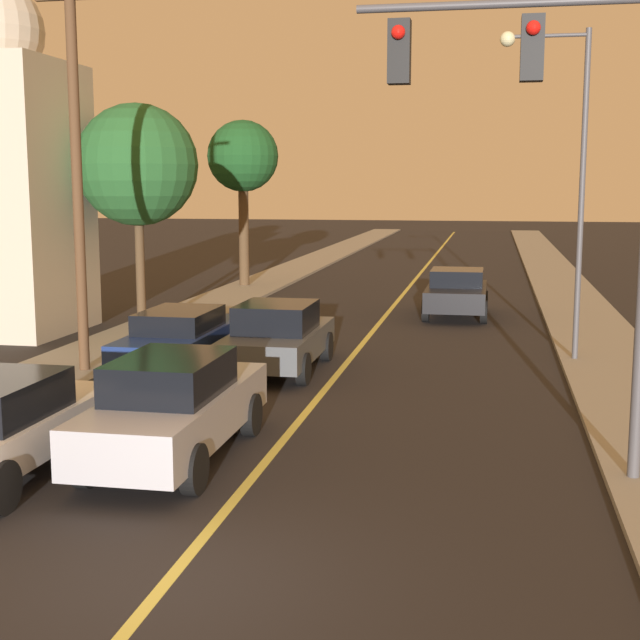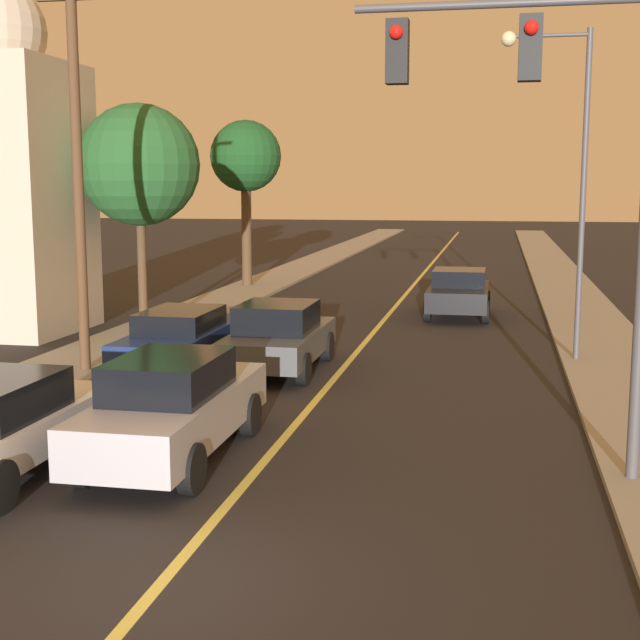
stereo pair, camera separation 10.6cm
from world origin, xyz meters
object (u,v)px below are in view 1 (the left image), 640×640
car_far_oncoming (457,292)px  streetlamp_right (563,152)px  car_outer_lane_front (1,425)px  utility_pole_left (77,168)px  traffic_signal_mast (558,135)px  tree_left_near (243,158)px  car_near_lane_second (278,336)px  tree_left_far (137,165)px  car_near_lane_front (175,407)px  car_outer_lane_second (182,338)px

car_far_oncoming → streetlamp_right: (2.72, -7.31, 4.29)m
car_outer_lane_front → utility_pole_left: (-2.04, 7.01, 3.92)m
traffic_signal_mast → tree_left_near: (-11.16, 23.16, 0.39)m
car_near_lane_second → traffic_signal_mast: traffic_signal_mast is taller
utility_pole_left → tree_left_far: size_ratio=1.34×
car_near_lane_front → car_outer_lane_second: bearing=108.7°
car_near_lane_front → tree_left_near: 24.37m
traffic_signal_mast → car_outer_lane_second: bearing=140.7°
car_near_lane_second → streetlamp_right: size_ratio=0.57×
tree_left_near → traffic_signal_mast: bearing=-64.3°
car_near_lane_front → tree_left_near: tree_left_near is taller
car_near_lane_front → streetlamp_right: (6.47, 9.26, 4.23)m
car_outer_lane_second → traffic_signal_mast: (8.00, -6.54, 4.27)m
car_outer_lane_front → utility_pole_left: utility_pole_left is taller
car_near_lane_front → utility_pole_left: (-4.31, 5.75, 3.84)m
car_near_lane_front → car_outer_lane_front: bearing=-150.8°
car_outer_lane_front → traffic_signal_mast: bearing=10.0°
car_near_lane_front → traffic_signal_mast: traffic_signal_mast is taller
car_outer_lane_front → traffic_signal_mast: 9.16m
tree_left_near → utility_pole_left: bearing=-86.4°
car_outer_lane_front → tree_left_near: 25.21m
car_near_lane_second → traffic_signal_mast: (5.73, -6.79, 4.21)m
streetlamp_right → car_near_lane_front: bearing=-125.0°
car_near_lane_front → streetlamp_right: bearing=55.0°
streetlamp_right → car_outer_lane_second: bearing=-163.6°
car_outer_lane_front → streetlamp_right: (8.74, 10.53, 4.31)m
traffic_signal_mast → streetlamp_right: 9.14m
car_outer_lane_front → car_far_oncoming: car_far_oncoming is taller
car_far_oncoming → tree_left_far: size_ratio=0.65×
tree_left_near → tree_left_far: (-0.16, -10.97, -0.52)m
car_near_lane_front → traffic_signal_mast: 7.09m
car_near_lane_front → tree_left_far: tree_left_far is taller
traffic_signal_mast → streetlamp_right: size_ratio=0.89×
car_outer_lane_second → streetlamp_right: (8.74, 2.57, 4.34)m
car_outer_lane_second → tree_left_far: size_ratio=0.78×
car_outer_lane_second → streetlamp_right: streetlamp_right is taller
tree_left_near → tree_left_far: bearing=-90.8°
streetlamp_right → tree_left_far: 12.45m
car_near_lane_second → tree_left_near: bearing=108.3°
car_far_oncoming → car_near_lane_second: bearing=68.7°
car_outer_lane_front → tree_left_far: bearing=103.7°
car_far_oncoming → streetlamp_right: 8.90m
car_near_lane_second → utility_pole_left: utility_pole_left is taller
car_far_oncoming → car_outer_lane_front: bearing=71.3°
traffic_signal_mast → car_outer_lane_front: bearing=-170.0°
streetlamp_right → tree_left_near: (-11.90, 14.05, 0.32)m
car_near_lane_second → tree_left_far: 8.78m
car_near_lane_second → utility_pole_left: bearing=-164.4°
car_near_lane_front → car_outer_lane_second: (-2.27, 6.69, -0.11)m
tree_left_near → car_near_lane_front: bearing=-76.9°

